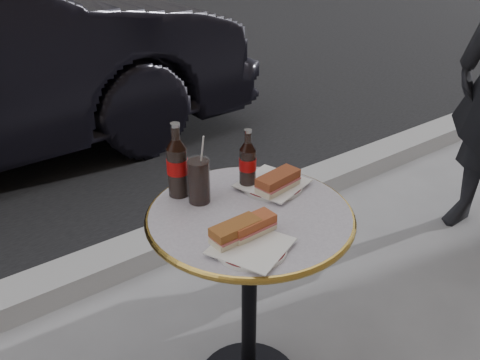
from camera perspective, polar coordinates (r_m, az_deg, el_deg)
curb at (r=2.61m, az=-11.33°, el=-7.80°), size 40.00×0.20×0.12m
bistro_table at (r=1.80m, az=0.98°, el=-13.42°), size 0.62×0.62×0.73m
plate_left at (r=1.42m, az=1.16°, el=-7.28°), size 0.23×0.23×0.01m
plate_right at (r=1.72m, az=3.47°, el=-0.56°), size 0.22×0.22×0.01m
sandwich_left_a at (r=1.43m, az=-0.48°, el=-5.63°), size 0.14×0.07×0.05m
sandwich_left_b at (r=1.45m, az=1.28°, el=-5.05°), size 0.14×0.07×0.05m
sandwich_right at (r=1.67m, az=4.07°, el=-0.25°), size 0.16×0.09×0.05m
cola_bottle_left at (r=1.63m, az=-6.73°, el=2.16°), size 0.09×0.09×0.24m
cola_bottle_right at (r=1.67m, az=0.83°, el=2.27°), size 0.07×0.07×0.20m
cola_glass at (r=1.61m, az=-4.42°, el=-0.08°), size 0.08×0.08×0.14m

